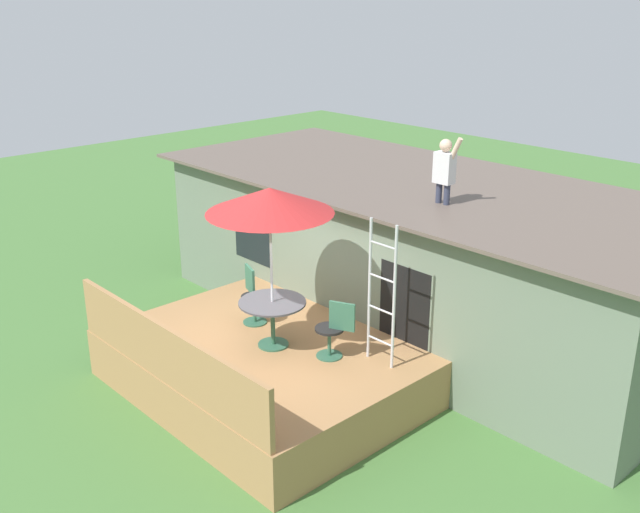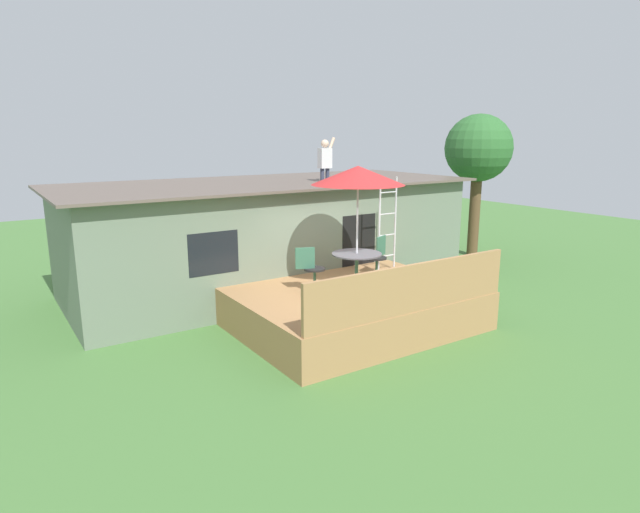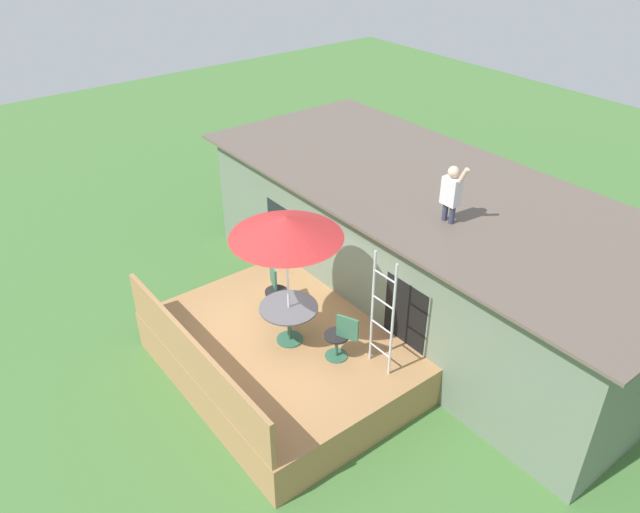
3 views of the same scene
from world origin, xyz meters
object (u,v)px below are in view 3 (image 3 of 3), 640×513
person_figure (452,190)px  patio_chair_left (276,290)px  patio_umbrella (286,227)px  patio_table (289,314)px  step_ladder (382,315)px  patio_chair_right (340,337)px

person_figure → patio_chair_left: size_ratio=1.21×
person_figure → patio_umbrella: bearing=-110.9°
patio_table → patio_chair_left: size_ratio=1.13×
step_ladder → patio_chair_right: step_ladder is taller
patio_chair_left → patio_chair_right: bearing=22.7°
patio_umbrella → patio_chair_left: (-0.91, 0.33, -1.89)m
patio_umbrella → person_figure: size_ratio=2.29×
patio_umbrella → person_figure: person_figure is taller
patio_umbrella → step_ladder: 2.12m
person_figure → patio_chair_right: bearing=-93.0°
patio_chair_left → patio_umbrella: bearing=-0.0°
patio_umbrella → patio_table: bearing=-0.2°
person_figure → step_ladder: bearing=-76.6°
step_ladder → patio_chair_right: (-0.58, -0.39, -0.64)m
patio_table → patio_umbrella: size_ratio=0.41×
patio_chair_right → patio_table: bearing=-0.0°
patio_chair_left → patio_chair_right: same height
patio_table → patio_umbrella: patio_umbrella is taller
patio_umbrella → patio_chair_right: bearing=24.4°
patio_umbrella → person_figure: (1.05, 2.74, 0.24)m
patio_chair_left → patio_chair_right: size_ratio=1.00×
step_ladder → person_figure: bearing=103.4°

